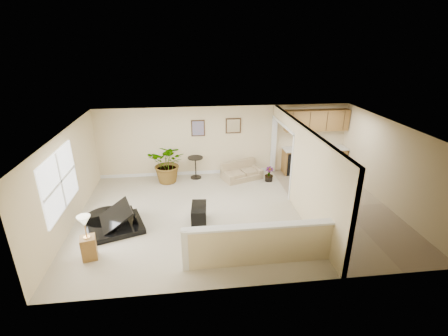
{
  "coord_description": "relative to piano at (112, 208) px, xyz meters",
  "views": [
    {
      "loc": [
        -1.35,
        -8.12,
        4.71
      ],
      "look_at": [
        -0.34,
        0.4,
        1.24
      ],
      "focal_mm": 26.0,
      "sensor_mm": 36.0,
      "label": 1
    }
  ],
  "objects": [
    {
      "name": "kitchen_cabinets",
      "position": [
        6.57,
        3.07,
        0.32
      ],
      "size": [
        2.36,
        0.65,
        2.33
      ],
      "color": "olive",
      "rests_on": "floor"
    },
    {
      "name": "left_wall",
      "position": [
        -1.12,
        0.34,
        0.7
      ],
      "size": [
        0.04,
        6.0,
        2.5
      ],
      "primitive_type": "cube",
      "color": "beige",
      "rests_on": "floor"
    },
    {
      "name": "small_plant",
      "position": [
        4.83,
        2.41,
        -0.33
      ],
      "size": [
        0.34,
        0.34,
        0.52
      ],
      "color": "black",
      "rests_on": "floor"
    },
    {
      "name": "right_wall",
      "position": [
        7.88,
        0.34,
        0.7
      ],
      "size": [
        0.04,
        6.0,
        2.5
      ],
      "primitive_type": "cube",
      "color": "beige",
      "rests_on": "floor"
    },
    {
      "name": "interior_partition",
      "position": [
        5.18,
        0.59,
        0.67
      ],
      "size": [
        0.18,
        5.99,
        2.5
      ],
      "color": "beige",
      "rests_on": "floor"
    },
    {
      "name": "floor",
      "position": [
        3.38,
        0.34,
        -0.55
      ],
      "size": [
        9.0,
        9.0,
        0.0
      ],
      "primitive_type": "plane",
      "color": "tan",
      "rests_on": "ground"
    },
    {
      "name": "front_wall",
      "position": [
        3.38,
        -2.66,
        0.7
      ],
      "size": [
        9.0,
        0.04,
        2.5
      ],
      "primitive_type": "cube",
      "color": "beige",
      "rests_on": "floor"
    },
    {
      "name": "piano_bench",
      "position": [
        2.27,
        -0.1,
        -0.29
      ],
      "size": [
        0.46,
        0.81,
        0.52
      ],
      "primitive_type": "cube",
      "rotation": [
        0.0,
        0.0,
        -0.08
      ],
      "color": "black",
      "rests_on": "floor"
    },
    {
      "name": "wall_mirror",
      "position": [
        3.68,
        3.31,
        1.25
      ],
      "size": [
        0.55,
        0.04,
        0.55
      ],
      "color": "#3A2615",
      "rests_on": "back_wall"
    },
    {
      "name": "wall_art_left",
      "position": [
        2.43,
        3.31,
        1.2
      ],
      "size": [
        0.48,
        0.04,
        0.58
      ],
      "color": "#3A2615",
      "rests_on": "back_wall"
    },
    {
      "name": "back_wall",
      "position": [
        3.38,
        3.34,
        0.7
      ],
      "size": [
        9.0,
        0.04,
        2.5
      ],
      "primitive_type": "cube",
      "color": "beige",
      "rests_on": "floor"
    },
    {
      "name": "ceiling",
      "position": [
        3.38,
        0.34,
        1.95
      ],
      "size": [
        9.0,
        6.0,
        0.04
      ],
      "primitive_type": "cube",
      "color": "white",
      "rests_on": "back_wall"
    },
    {
      "name": "lamp_stand",
      "position": [
        -0.29,
        -1.32,
        -0.09
      ],
      "size": [
        0.39,
        0.39,
        1.1
      ],
      "color": "olive",
      "rests_on": "floor"
    },
    {
      "name": "pony_half_wall",
      "position": [
        3.46,
        -1.96,
        -0.03
      ],
      "size": [
        3.42,
        0.22,
        1.0
      ],
      "color": "beige",
      "rests_on": "floor"
    },
    {
      "name": "palm_plant",
      "position": [
        1.36,
        2.75,
        0.14
      ],
      "size": [
        1.53,
        1.41,
        1.41
      ],
      "color": "black",
      "rests_on": "floor"
    },
    {
      "name": "left_window",
      "position": [
        -1.1,
        -0.16,
        0.9
      ],
      "size": [
        0.05,
        2.15,
        1.45
      ],
      "primitive_type": "cube",
      "color": "white",
      "rests_on": "left_wall"
    },
    {
      "name": "piano",
      "position": [
        0.0,
        0.0,
        0.0
      ],
      "size": [
        1.93,
        1.91,
        1.32
      ],
      "rotation": [
        0.0,
        0.0,
        0.33
      ],
      "color": "black",
      "rests_on": "floor"
    },
    {
      "name": "accent_table",
      "position": [
        2.29,
        2.99,
        -0.05
      ],
      "size": [
        0.54,
        0.54,
        0.79
      ],
      "color": "black",
      "rests_on": "floor"
    },
    {
      "name": "loveseat",
      "position": [
        3.92,
        2.78,
        -0.26
      ],
      "size": [
        1.61,
        1.21,
        0.78
      ],
      "rotation": [
        0.0,
        0.0,
        0.36
      ],
      "color": "tan",
      "rests_on": "floor"
    },
    {
      "name": "kitchen_vinyl",
      "position": [
        6.53,
        0.34,
        -0.55
      ],
      "size": [
        2.7,
        6.0,
        0.01
      ],
      "primitive_type": "cube",
      "color": "#9A8868",
      "rests_on": "floor"
    }
  ]
}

